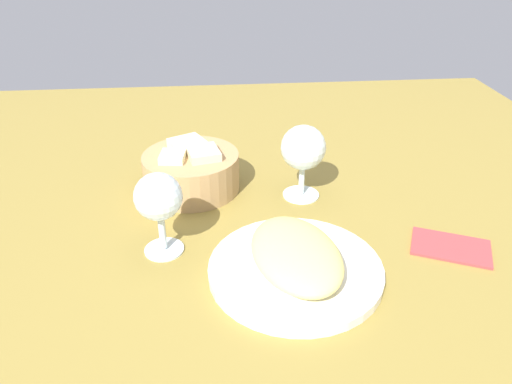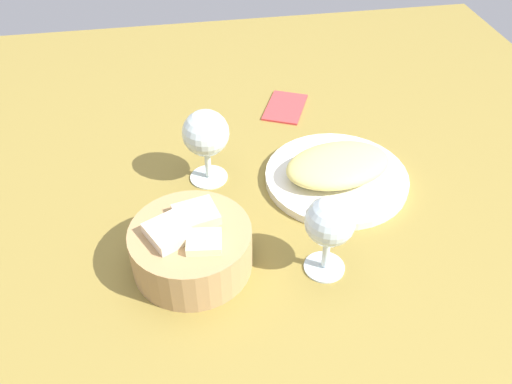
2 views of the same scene
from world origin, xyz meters
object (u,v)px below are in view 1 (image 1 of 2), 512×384
at_px(bread_basket, 192,170).
at_px(wine_glass_near, 303,150).
at_px(wine_glass_far, 159,200).
at_px(plate, 295,270).
at_px(folded_napkin, 451,246).

xyz_separation_m(bread_basket, wine_glass_near, (-0.04, -0.19, 0.05)).
xyz_separation_m(bread_basket, wine_glass_far, (-0.18, 0.04, 0.05)).
xyz_separation_m(plate, bread_basket, (0.25, 0.14, 0.03)).
height_order(wine_glass_near, wine_glass_far, wine_glass_near).
bearing_deg(wine_glass_near, bread_basket, 77.44).
xyz_separation_m(bread_basket, folded_napkin, (-0.21, -0.38, -0.03)).
height_order(plate, bread_basket, bread_basket).
height_order(bread_basket, wine_glass_near, wine_glass_near).
bearing_deg(wine_glass_near, folded_napkin, -131.79).
distance_m(plate, folded_napkin, 0.24).
height_order(plate, folded_napkin, plate).
relative_size(wine_glass_near, folded_napkin, 1.16).
bearing_deg(folded_napkin, wine_glass_near, -17.42).
bearing_deg(folded_napkin, plate, 33.16).
relative_size(plate, bread_basket, 1.42).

